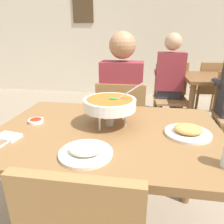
% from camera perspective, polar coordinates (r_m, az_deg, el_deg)
% --- Properties ---
extents(cafe_rear_partition, '(10.00, 0.10, 3.00)m').
position_cam_1_polar(cafe_rear_partition, '(4.75, 7.00, 22.94)').
color(cafe_rear_partition, beige).
rests_on(cafe_rear_partition, ground_plane).
extents(picture_frame_hung, '(0.44, 0.03, 0.56)m').
position_cam_1_polar(picture_frame_hung, '(4.89, -8.01, 26.45)').
color(picture_frame_hung, '#4C3823').
extents(dining_table_main, '(1.26, 0.87, 0.78)m').
position_cam_1_polar(dining_table_main, '(1.22, -1.07, -9.81)').
color(dining_table_main, brown).
rests_on(dining_table_main, ground_plane).
extents(chair_diner_main, '(0.44, 0.44, 0.90)m').
position_cam_1_polar(chair_diner_main, '(1.93, 2.55, -3.04)').
color(chair_diner_main, olive).
rests_on(chair_diner_main, ground_plane).
extents(diner_main, '(0.40, 0.45, 1.31)m').
position_cam_1_polar(diner_main, '(1.88, 2.77, 3.99)').
color(diner_main, '#2D2D38').
rests_on(diner_main, ground_plane).
extents(curry_bowl, '(0.33, 0.30, 0.26)m').
position_cam_1_polar(curry_bowl, '(1.18, -0.58, 2.15)').
color(curry_bowl, silver).
rests_on(curry_bowl, dining_table_main).
extents(rice_plate, '(0.24, 0.24, 0.06)m').
position_cam_1_polar(rice_plate, '(0.93, -7.27, -10.54)').
color(rice_plate, white).
rests_on(rice_plate, dining_table_main).
extents(appetizer_plate, '(0.24, 0.24, 0.06)m').
position_cam_1_polar(appetizer_plate, '(1.17, 20.25, -5.08)').
color(appetizer_plate, white).
rests_on(appetizer_plate, dining_table_main).
extents(sauce_dish, '(0.09, 0.09, 0.02)m').
position_cam_1_polar(sauce_dish, '(1.33, -20.26, -2.30)').
color(sauce_dish, white).
rests_on(sauce_dish, dining_table_main).
extents(napkin_folded, '(0.13, 0.10, 0.02)m').
position_cam_1_polar(napkin_folded, '(1.19, -26.73, -6.11)').
color(napkin_folded, white).
rests_on(napkin_folded, dining_table_main).
extents(spoon_utensil, '(0.04, 0.17, 0.01)m').
position_cam_1_polar(spoon_utensil, '(1.14, -26.85, -7.52)').
color(spoon_utensil, silver).
rests_on(spoon_utensil, dining_table_main).
extents(dining_table_far, '(1.00, 0.80, 0.78)m').
position_cam_1_polar(dining_table_far, '(3.09, 28.11, 6.06)').
color(dining_table_far, brown).
rests_on(dining_table_far, ground_plane).
extents(chair_bg_middle, '(0.47, 0.47, 0.90)m').
position_cam_1_polar(chair_bg_middle, '(3.04, 15.72, 5.01)').
color(chair_bg_middle, olive).
rests_on(chair_bg_middle, ground_plane).
extents(chair_bg_right, '(0.45, 0.45, 0.90)m').
position_cam_1_polar(chair_bg_right, '(3.53, 17.11, 6.97)').
color(chair_bg_right, olive).
rests_on(chair_bg_right, ground_plane).
extents(chair_bg_window, '(0.47, 0.47, 0.90)m').
position_cam_1_polar(chair_bg_window, '(3.64, 25.29, 6.28)').
color(chair_bg_window, olive).
rests_on(chair_bg_window, ground_plane).
extents(patron_bg_middle, '(0.40, 0.45, 1.31)m').
position_cam_1_polar(patron_bg_middle, '(2.99, 15.60, 9.43)').
color(patron_bg_middle, '#2D2D38').
rests_on(patron_bg_middle, ground_plane).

